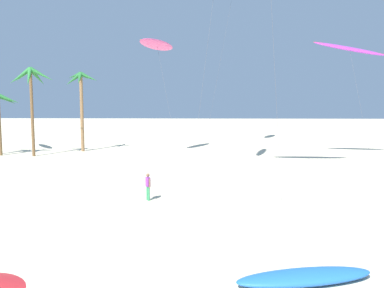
{
  "coord_description": "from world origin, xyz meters",
  "views": [
    {
      "loc": [
        2.35,
        1.32,
        6.14
      ],
      "look_at": [
        1.69,
        20.02,
        4.16
      ],
      "focal_mm": 36.97,
      "sensor_mm": 36.0,
      "label": 1
    }
  ],
  "objects_px": {
    "flying_kite_1": "(157,45)",
    "flying_kite_3": "(350,49)",
    "palm_tree_3": "(81,89)",
    "grounded_kite_0": "(305,277)",
    "palm_tree_2": "(31,83)",
    "person_near_right": "(148,186)"
  },
  "relations": [
    {
      "from": "palm_tree_3",
      "to": "grounded_kite_0",
      "type": "height_order",
      "value": "palm_tree_3"
    },
    {
      "from": "palm_tree_3",
      "to": "person_near_right",
      "type": "xyz_separation_m",
      "value": [
        11.93,
        -24.68,
        -6.86
      ]
    },
    {
      "from": "flying_kite_1",
      "to": "person_near_right",
      "type": "height_order",
      "value": "flying_kite_1"
    },
    {
      "from": "flying_kite_1",
      "to": "flying_kite_3",
      "type": "relative_size",
      "value": 1.03
    },
    {
      "from": "grounded_kite_0",
      "to": "person_near_right",
      "type": "relative_size",
      "value": 2.93
    },
    {
      "from": "flying_kite_1",
      "to": "flying_kite_3",
      "type": "distance_m",
      "value": 21.23
    },
    {
      "from": "palm_tree_3",
      "to": "flying_kite_1",
      "type": "distance_m",
      "value": 11.35
    },
    {
      "from": "palm_tree_3",
      "to": "grounded_kite_0",
      "type": "bearing_deg",
      "value": -62.16
    },
    {
      "from": "palm_tree_2",
      "to": "grounded_kite_0",
      "type": "height_order",
      "value": "palm_tree_2"
    },
    {
      "from": "palm_tree_3",
      "to": "flying_kite_3",
      "type": "bearing_deg",
      "value": -9.3
    },
    {
      "from": "palm_tree_2",
      "to": "palm_tree_3",
      "type": "xyz_separation_m",
      "value": [
        4.15,
        4.78,
        -0.42
      ]
    },
    {
      "from": "palm_tree_3",
      "to": "person_near_right",
      "type": "relative_size",
      "value": 5.77
    },
    {
      "from": "palm_tree_2",
      "to": "flying_kite_3",
      "type": "relative_size",
      "value": 0.78
    },
    {
      "from": "palm_tree_2",
      "to": "flying_kite_3",
      "type": "xyz_separation_m",
      "value": [
        35.1,
        -0.29,
        3.61
      ]
    },
    {
      "from": "palm_tree_2",
      "to": "palm_tree_3",
      "type": "height_order",
      "value": "palm_tree_2"
    },
    {
      "from": "palm_tree_3",
      "to": "flying_kite_3",
      "type": "relative_size",
      "value": 0.76
    },
    {
      "from": "palm_tree_3",
      "to": "flying_kite_1",
      "type": "height_order",
      "value": "flying_kite_1"
    },
    {
      "from": "flying_kite_1",
      "to": "grounded_kite_0",
      "type": "bearing_deg",
      "value": -74.78
    },
    {
      "from": "person_near_right",
      "to": "flying_kite_3",
      "type": "bearing_deg",
      "value": 45.85
    },
    {
      "from": "person_near_right",
      "to": "grounded_kite_0",
      "type": "bearing_deg",
      "value": -57.88
    },
    {
      "from": "palm_tree_2",
      "to": "flying_kite_1",
      "type": "distance_m",
      "value": 14.9
    },
    {
      "from": "palm_tree_2",
      "to": "flying_kite_1",
      "type": "relative_size",
      "value": 0.75
    }
  ]
}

